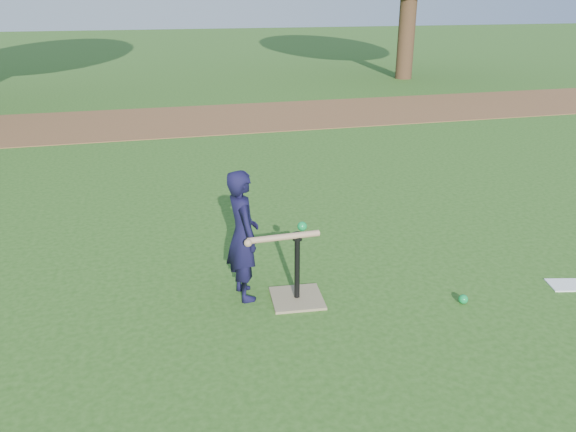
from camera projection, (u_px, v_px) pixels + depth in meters
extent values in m
plane|color=#285116|center=(324.00, 291.00, 4.92)|extent=(80.00, 80.00, 0.00)
cube|color=brown|center=(211.00, 119.00, 11.66)|extent=(24.00, 3.00, 0.01)
imported|color=black|center=(243.00, 235.00, 4.64)|extent=(0.32, 0.44, 1.13)
sphere|color=#0C893B|center=(463.00, 299.00, 4.71)|extent=(0.08, 0.08, 0.08)
cube|color=white|center=(566.00, 285.00, 5.01)|extent=(0.35, 0.30, 0.01)
cube|color=#8C7A59|center=(297.00, 298.00, 4.78)|extent=(0.47, 0.47, 0.02)
cylinder|color=black|center=(297.00, 268.00, 4.67)|extent=(0.05, 0.05, 0.55)
cylinder|color=black|center=(297.00, 237.00, 4.57)|extent=(0.08, 0.08, 0.06)
cylinder|color=tan|center=(284.00, 237.00, 4.51)|extent=(0.60, 0.06, 0.05)
sphere|color=tan|center=(248.00, 243.00, 4.41)|extent=(0.06, 0.06, 0.06)
sphere|color=#0C893B|center=(302.00, 226.00, 4.61)|extent=(0.08, 0.08, 0.08)
cylinder|color=#382316|center=(407.00, 20.00, 16.62)|extent=(0.50, 0.50, 3.42)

